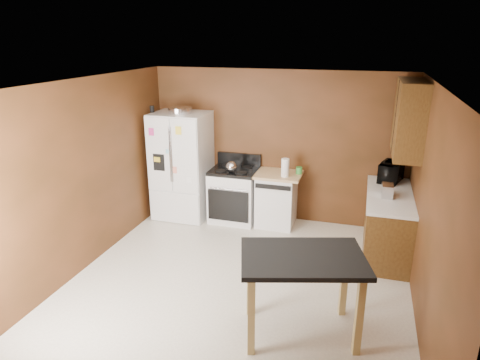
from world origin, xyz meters
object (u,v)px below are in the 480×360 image
at_px(gas_range, 234,194).
at_px(paper_towel, 285,168).
at_px(kettle, 231,167).
at_px(refrigerator, 182,166).
at_px(island, 302,268).
at_px(roasting_pan, 180,110).
at_px(toaster, 387,191).
at_px(microwave, 391,172).
at_px(dishwasher, 276,199).
at_px(pen_cup, 152,109).
at_px(green_canister, 299,170).

bearing_deg(gas_range, paper_towel, -6.30).
xyz_separation_m(kettle, gas_range, (-0.00, 0.16, -0.53)).
distance_m(refrigerator, island, 3.53).
relative_size(roasting_pan, toaster, 1.60).
xyz_separation_m(microwave, gas_range, (-2.45, -0.11, -0.58)).
bearing_deg(dishwasher, roasting_pan, -176.00).
xyz_separation_m(pen_cup, kettle, (1.36, -0.01, -0.86)).
xyz_separation_m(pen_cup, island, (2.90, -2.46, -1.08)).
distance_m(microwave, refrigerator, 3.37).
xyz_separation_m(pen_cup, paper_towel, (2.22, 0.05, -0.82)).
bearing_deg(refrigerator, pen_cup, -168.92).
height_order(paper_towel, dishwasher, paper_towel).
relative_size(kettle, island, 0.13).
xyz_separation_m(green_canister, gas_range, (-1.06, -0.11, -0.48)).
height_order(pen_cup, paper_towel, pen_cup).
height_order(microwave, gas_range, microwave).
height_order(paper_towel, green_canister, paper_towel).
bearing_deg(green_canister, refrigerator, -175.15).
distance_m(microwave, island, 2.88).
distance_m(green_canister, island, 2.76).
xyz_separation_m(paper_towel, green_canister, (0.19, 0.20, -0.09)).
height_order(toaster, microwave, microwave).
relative_size(pen_cup, kettle, 0.59).
distance_m(pen_cup, toaster, 3.86).
height_order(kettle, toaster, kettle).
height_order(kettle, gas_range, gas_range).
relative_size(roasting_pan, kettle, 2.12).
relative_size(green_canister, toaster, 0.46).
relative_size(roasting_pan, microwave, 0.77).
xyz_separation_m(green_canister, microwave, (1.39, 0.01, 0.09)).
xyz_separation_m(pen_cup, refrigerator, (0.45, 0.09, -0.95)).
distance_m(pen_cup, dishwasher, 2.51).
xyz_separation_m(toaster, gas_range, (-2.38, 0.60, -0.53)).
distance_m(roasting_pan, green_canister, 2.15).
xyz_separation_m(roasting_pan, refrigerator, (-0.02, 0.03, -0.95)).
xyz_separation_m(gas_range, island, (1.54, -2.61, 0.31)).
bearing_deg(toaster, roasting_pan, 170.38).
height_order(green_canister, toaster, toaster).
bearing_deg(refrigerator, roasting_pan, -48.55).
bearing_deg(toaster, gas_range, 165.16).
xyz_separation_m(gas_range, dishwasher, (0.72, 0.02, -0.01)).
bearing_deg(island, roasting_pan, 133.91).
relative_size(refrigerator, island, 1.27).
bearing_deg(green_canister, kettle, -165.73).
height_order(roasting_pan, island, roasting_pan).
height_order(green_canister, dishwasher, green_canister).
relative_size(roasting_pan, island, 0.27).
distance_m(roasting_pan, microwave, 3.44).
relative_size(microwave, island, 0.35).
bearing_deg(microwave, roasting_pan, 111.56).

